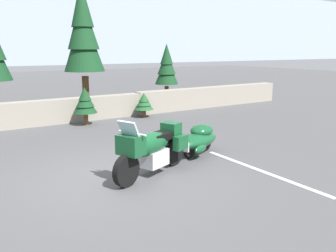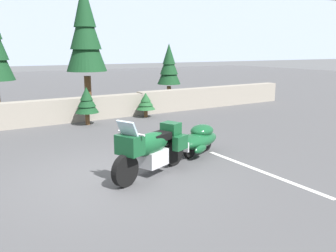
{
  "view_description": "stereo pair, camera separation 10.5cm",
  "coord_description": "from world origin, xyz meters",
  "px_view_note": "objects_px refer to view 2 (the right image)",
  "views": [
    {
      "loc": [
        -2.88,
        -6.7,
        2.69
      ],
      "look_at": [
        1.71,
        0.4,
        0.85
      ],
      "focal_mm": 37.68,
      "sensor_mm": 36.0,
      "label": 1
    },
    {
      "loc": [
        -2.79,
        -6.76,
        2.69
      ],
      "look_at": [
        1.71,
        0.4,
        0.85
      ],
      "focal_mm": 37.68,
      "sensor_mm": 36.0,
      "label": 2
    }
  ],
  "objects_px": {
    "car_shaped_trailer": "(198,139)",
    "pine_tree_secondary": "(169,66)",
    "touring_motorcycle": "(151,147)",
    "pine_tree_tall": "(85,31)"
  },
  "relations": [
    {
      "from": "pine_tree_tall",
      "to": "pine_tree_secondary",
      "type": "xyz_separation_m",
      "value": [
        4.44,
        0.49,
        -1.55
      ]
    },
    {
      "from": "pine_tree_tall",
      "to": "pine_tree_secondary",
      "type": "relative_size",
      "value": 1.83
    },
    {
      "from": "touring_motorcycle",
      "to": "pine_tree_tall",
      "type": "height_order",
      "value": "pine_tree_tall"
    },
    {
      "from": "touring_motorcycle",
      "to": "pine_tree_tall",
      "type": "distance_m",
      "value": 8.86
    },
    {
      "from": "pine_tree_secondary",
      "to": "pine_tree_tall",
      "type": "bearing_deg",
      "value": -173.71
    },
    {
      "from": "car_shaped_trailer",
      "to": "pine_tree_secondary",
      "type": "relative_size",
      "value": 0.73
    },
    {
      "from": "touring_motorcycle",
      "to": "car_shaped_trailer",
      "type": "xyz_separation_m",
      "value": [
        1.83,
        0.72,
        -0.21
      ]
    },
    {
      "from": "pine_tree_tall",
      "to": "pine_tree_secondary",
      "type": "bearing_deg",
      "value": 6.29
    },
    {
      "from": "car_shaped_trailer",
      "to": "pine_tree_secondary",
      "type": "bearing_deg",
      "value": 62.61
    },
    {
      "from": "car_shaped_trailer",
      "to": "pine_tree_tall",
      "type": "bearing_deg",
      "value": 92.11
    }
  ]
}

